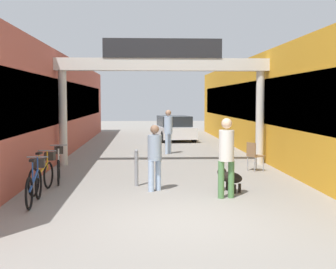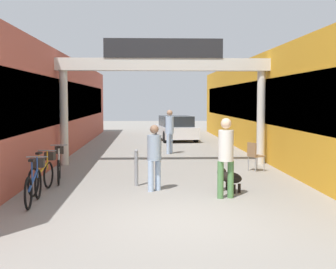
# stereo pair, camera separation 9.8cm
# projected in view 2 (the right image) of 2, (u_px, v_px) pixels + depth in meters

# --- Properties ---
(ground_plane) EXTENTS (80.00, 80.00, 0.00)m
(ground_plane) POSITION_uv_depth(u_px,v_px,m) (177.00, 219.00, 8.63)
(ground_plane) COLOR gray
(storefront_left) EXTENTS (3.00, 26.00, 3.90)m
(storefront_left) POSITION_uv_depth(u_px,v_px,m) (37.00, 106.00, 19.23)
(storefront_left) COLOR #B25142
(storefront_left) RESTS_ON ground_plane
(storefront_right) EXTENTS (3.00, 26.00, 3.90)m
(storefront_right) POSITION_uv_depth(u_px,v_px,m) (281.00, 106.00, 19.67)
(storefront_right) COLOR gold
(storefront_right) RESTS_ON ground_plane
(arcade_sign_gateway) EXTENTS (7.40, 0.47, 4.23)m
(arcade_sign_gateway) POSITION_uv_depth(u_px,v_px,m) (163.00, 75.00, 15.73)
(arcade_sign_gateway) COLOR beige
(arcade_sign_gateway) RESTS_ON ground_plane
(pedestrian_with_dog) EXTENTS (0.40, 0.40, 1.80)m
(pedestrian_with_dog) POSITION_uv_depth(u_px,v_px,m) (226.00, 152.00, 10.43)
(pedestrian_with_dog) COLOR #4C7F47
(pedestrian_with_dog) RESTS_ON ground_plane
(pedestrian_companion) EXTENTS (0.48, 0.48, 1.61)m
(pedestrian_companion) POSITION_uv_depth(u_px,v_px,m) (154.00, 154.00, 11.28)
(pedestrian_companion) COLOR #A5BFE0
(pedestrian_companion) RESTS_ON ground_plane
(pedestrian_carrying_crate) EXTENTS (0.47, 0.47, 1.80)m
(pedestrian_carrying_crate) POSITION_uv_depth(u_px,v_px,m) (170.00, 129.00, 18.98)
(pedestrian_carrying_crate) COLOR #A5BFE0
(pedestrian_carrying_crate) RESTS_ON ground_plane
(dog_on_leash) EXTENTS (0.65, 0.75, 0.55)m
(dog_on_leash) POSITION_uv_depth(u_px,v_px,m) (229.00, 177.00, 11.25)
(dog_on_leash) COLOR black
(dog_on_leash) RESTS_ON ground_plane
(bicycle_blue_nearest) EXTENTS (0.46, 1.69, 0.98)m
(bicycle_blue_nearest) POSITION_uv_depth(u_px,v_px,m) (34.00, 183.00, 9.98)
(bicycle_blue_nearest) COLOR black
(bicycle_blue_nearest) RESTS_ON ground_plane
(bicycle_orange_second) EXTENTS (0.46, 1.68, 0.98)m
(bicycle_orange_second) POSITION_uv_depth(u_px,v_px,m) (43.00, 173.00, 11.25)
(bicycle_orange_second) COLOR black
(bicycle_orange_second) RESTS_ON ground_plane
(bicycle_silver_third) EXTENTS (0.46, 1.68, 0.98)m
(bicycle_silver_third) POSITION_uv_depth(u_px,v_px,m) (59.00, 165.00, 12.64)
(bicycle_silver_third) COLOR black
(bicycle_silver_third) RESTS_ON ground_plane
(bollard_post_metal) EXTENTS (0.10, 0.10, 0.95)m
(bollard_post_metal) POSITION_uv_depth(u_px,v_px,m) (136.00, 167.00, 11.96)
(bollard_post_metal) COLOR gray
(bollard_post_metal) RESTS_ON ground_plane
(cafe_chair_wood_nearer) EXTENTS (0.54, 0.54, 0.89)m
(cafe_chair_wood_nearer) POSITION_uv_depth(u_px,v_px,m) (254.00, 154.00, 14.41)
(cafe_chair_wood_nearer) COLOR gray
(cafe_chair_wood_nearer) RESTS_ON ground_plane
(parked_car_white) EXTENTS (2.23, 4.18, 1.33)m
(parked_car_white) POSITION_uv_depth(u_px,v_px,m) (176.00, 128.00, 25.42)
(parked_car_white) COLOR silver
(parked_car_white) RESTS_ON ground_plane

